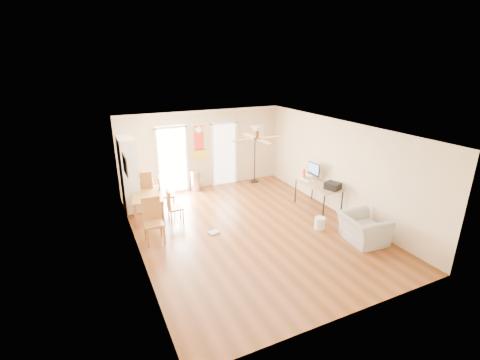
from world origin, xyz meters
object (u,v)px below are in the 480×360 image
computer_desk (318,197)px  dining_table (150,205)px  bookshelf (129,174)px  dining_chair_right_a (167,193)px  dining_chair_right_b (175,206)px  torchiere_lamp (255,155)px  trash_can (196,181)px  dining_chair_near (154,222)px  dining_chair_far (145,189)px  printer (333,186)px  wastebasket_a (320,223)px  armchair (363,229)px

computer_desk → dining_table: bearing=160.4°
bookshelf → dining_chair_right_a: size_ratio=2.09×
dining_chair_right_b → torchiere_lamp: bearing=-58.6°
dining_chair_right_a → trash_can: bearing=-34.3°
dining_chair_right_a → dining_table: bearing=125.1°
dining_table → dining_chair_near: size_ratio=1.25×
dining_chair_far → printer: size_ratio=2.99×
dining_chair_right_a → wastebasket_a: size_ratio=3.28×
printer → wastebasket_a: printer is taller
dining_chair_right_a → printer: (4.05, -2.29, 0.35)m
computer_desk → wastebasket_a: bearing=-124.2°
bookshelf → dining_chair_near: size_ratio=1.97×
bookshelf → dining_chair_far: (0.39, -0.12, -0.48)m
dining_table → dining_chair_right_a: (0.55, 0.22, 0.17)m
dining_chair_right_b → printer: printer is taller
dining_chair_right_a → computer_desk: size_ratio=0.72×
printer → wastebasket_a: (-0.81, -0.57, -0.70)m
dining_chair_far → trash_can: dining_chair_far is taller
printer → armchair: bearing=-120.8°
dining_table → torchiere_lamp: bearing=17.7°
torchiere_lamp → trash_can: bearing=178.0°
computer_desk → printer: size_ratio=3.70×
dining_table → dining_chair_far: 0.68m
dining_chair_right_b → dining_chair_right_a: bearing=1.6°
torchiere_lamp → printer: (0.67, -3.33, -0.15)m
trash_can → dining_chair_near: bearing=-124.6°
torchiere_lamp → bookshelf: bearing=-173.5°
bookshelf → dining_chair_right_b: (0.92, -1.45, -0.60)m
bookshelf → armchair: bearing=-47.5°
dining_table → wastebasket_a: bearing=-34.9°
bookshelf → dining_chair_near: (0.18, -2.28, -0.52)m
dining_chair_far → bookshelf: bearing=-3.7°
dining_chair_near → dining_chair_far: (0.21, 2.16, 0.04)m
dining_chair_right_a → dining_chair_right_b: bearing=-166.5°
dining_table → torchiere_lamp: size_ratio=0.66×
printer → dining_chair_near: bearing=153.7°
dining_chair_right_a → armchair: size_ratio=0.99×
torchiere_lamp → printer: 3.40m
trash_can → dining_table: bearing=-143.2°
dining_table → computer_desk: size_ratio=0.94×
dining_table → printer: size_ratio=3.49×
dining_chair_right_b → dining_chair_near: bearing=140.0°
dining_chair_near → computer_desk: bearing=-0.0°
dining_chair_far → torchiere_lamp: torchiere_lamp is taller
armchair → dining_table: bearing=56.2°
dining_chair_near → printer: dining_chair_near is taller
dining_chair_right_b → wastebasket_a: (3.24, -1.96, -0.30)m
trash_can → printer: size_ratio=1.77×
wastebasket_a → bookshelf: bearing=140.7°
dining_table → armchair: size_ratio=1.30×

